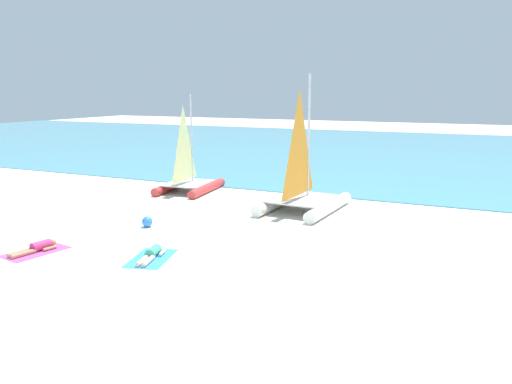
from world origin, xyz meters
The scene contains 9 objects.
ground_plane centered at (0.00, 10.00, 0.00)m, with size 120.00×120.00×0.00m, color silver.
ocean_water centered at (0.00, 30.48, 0.03)m, with size 120.00×40.00×0.05m, color #4C9EB7.
sailboat_white centered at (0.92, 7.38, 0.84)m, with size 3.02×4.49×5.65m.
sailboat_red centered at (-5.61, 8.84, 0.71)m, with size 2.74×3.91×4.79m.
towel_left centered at (-4.77, -1.41, 0.01)m, with size 1.10×1.90×0.01m, color #D84C99.
sunbather_left centered at (-4.75, -1.35, 0.13)m, with size 0.67×1.56×0.30m.
towel_right centered at (-1.11, -0.41, 0.01)m, with size 1.10×1.90×0.01m, color #338CD8.
sunbather_right centered at (-1.12, -0.35, 0.13)m, with size 0.80×1.55×0.30m.
beach_ball centered at (-3.40, 2.49, 0.20)m, with size 0.40×0.40×0.40m, color #337FE5.
Camera 1 is at (7.88, -12.33, 4.96)m, focal length 35.70 mm.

